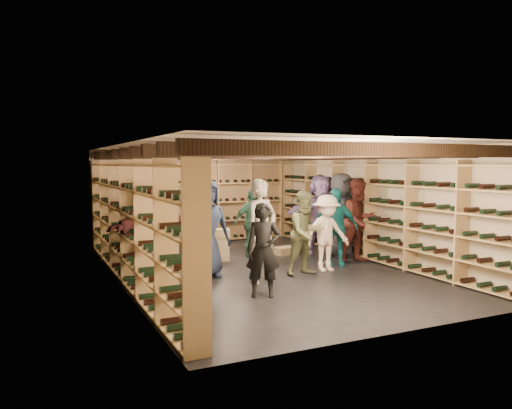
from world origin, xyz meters
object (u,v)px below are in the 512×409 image
Objects in this scene: crate_stack_left at (193,240)px; person_3 at (327,233)px; person_1 at (263,250)px; person_12 at (341,215)px; person_8 at (359,221)px; person_11 at (321,214)px; crate_loose at (285,251)px; person_6 at (206,228)px; person_2 at (306,233)px; crate_stack_right at (217,245)px; person_5 at (159,232)px; person_0 at (149,236)px; person_10 at (252,223)px; person_9 at (152,221)px; person_4 at (335,227)px; person_7 at (262,231)px.

crate_stack_left is 0.46× the size of person_3.
person_1 is 0.79× the size of person_12.
crate_stack_left is 3.76m from person_8.
person_8 is 1.19m from person_11.
person_6 is at bearing -150.02° from crate_loose.
person_11 is at bearing 44.48° from person_2.
crate_stack_right is 0.37× the size of person_5.
person_6 is at bearing 177.71° from person_8.
person_10 is at bearing 15.26° from person_0.
crate_stack_left is at bearing 107.62° from crate_stack_right.
person_2 is 0.89× the size of person_8.
person_9 is (-0.67, 1.38, 0.01)m from person_6.
person_6 is at bearing -158.38° from person_4.
person_6 is at bearing -101.36° from crate_stack_left.
person_5 reaches higher than crate_loose.
person_5 reaches higher than person_1.
person_11 is at bearing -14.67° from person_10.
person_10 reaches higher than person_3.
person_3 is 0.82× the size of person_7.
person_2 is 3.15m from person_9.
person_10 is 1.64m from person_11.
crate_loose is 0.32× the size of person_2.
person_11 is (0.77, -0.27, 0.84)m from crate_loose.
person_2 is 0.86× the size of person_11.
person_2 is at bearing -128.51° from person_4.
person_8 is 4.30m from person_9.
crate_stack_right is at bearing 107.68° from person_1.
person_4 is (2.36, 1.55, 0.05)m from person_1.
crate_stack_left is 0.43× the size of person_4.
person_5 reaches higher than person_8.
person_7 is 1.02× the size of person_8.
person_8 is at bearing 53.02° from person_1.
person_8 is (3.03, 1.64, 0.15)m from person_1.
crate_loose is 0.28× the size of person_8.
person_2 reaches higher than person_1.
crate_loose is at bearing 29.85° from person_6.
person_12 reaches higher than person_9.
crate_stack_left and crate_stack_right have the same top height.
person_2 reaches higher than crate_stack_left.
person_4 is 0.88× the size of person_6.
person_9 is at bearing 98.99° from person_5.
person_0 reaches higher than person_3.
person_0 is at bearing 154.67° from person_2.
person_11 reaches higher than person_9.
person_6 reaches higher than person_3.
person_7 is (0.30, -3.04, 0.57)m from crate_stack_left.
person_6 reaches higher than person_1.
person_3 is 0.81× the size of person_11.
person_7 is (-1.53, -0.29, 0.16)m from person_3.
person_7 is (-1.96, -0.65, 0.11)m from person_4.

